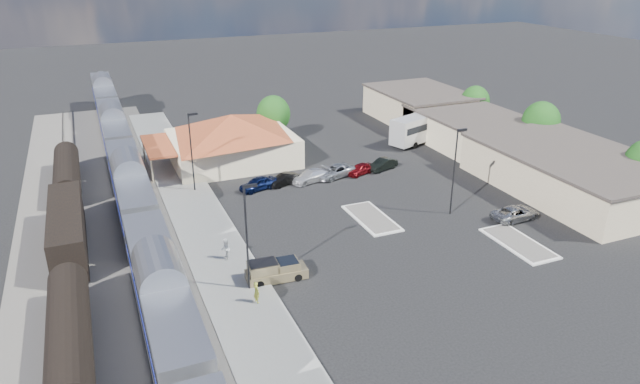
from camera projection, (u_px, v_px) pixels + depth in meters
name	position (u px, v px, depth m)	size (l,w,h in m)	color
ground	(344.00, 234.00, 54.20)	(280.00, 280.00, 0.00)	black
railbed	(105.00, 237.00, 53.55)	(16.00, 100.00, 0.12)	#4C4944
platform	(205.00, 229.00, 55.02)	(5.50, 92.00, 0.18)	gray
passenger_train	(132.00, 193.00, 56.01)	(3.00, 104.00, 5.55)	silver
freight_cars	(68.00, 231.00, 50.49)	(2.80, 46.00, 4.00)	black
station_depot	(232.00, 138.00, 71.81)	(18.35, 12.24, 6.20)	beige
buildings_east	(491.00, 137.00, 75.39)	(14.40, 51.40, 4.80)	#C6B28C
traffic_island_south	(372.00, 218.00, 57.28)	(3.30, 7.50, 0.21)	silver
traffic_island_north	(519.00, 243.00, 52.30)	(3.30, 7.50, 0.21)	silver
lamp_plat_s	(247.00, 230.00, 43.16)	(1.08, 0.25, 9.00)	black
lamp_plat_n	(192.00, 146.00, 61.89)	(1.08, 0.25, 9.00)	black
lamp_lot	(455.00, 165.00, 56.41)	(1.08, 0.25, 9.00)	black
tree_east_b	(541.00, 122.00, 74.82)	(4.94, 4.94, 6.96)	#382314
tree_east_c	(475.00, 102.00, 86.92)	(4.41, 4.41, 6.21)	#382314
tree_depot	(273.00, 114.00, 79.25)	(4.71, 4.71, 6.63)	#382314
pickup_truck	(276.00, 271.00, 46.37)	(5.07, 2.11, 1.72)	tan
suv	(516.00, 213.00, 56.87)	(2.37, 5.15, 1.43)	gray
coach_bus	(425.00, 125.00, 80.25)	(12.59, 6.83, 3.99)	silver
person_a	(256.00, 292.00, 42.97)	(0.64, 0.42, 1.77)	#CFD241
person_b	(226.00, 249.00, 49.07)	(0.93, 0.73, 1.92)	white
parked_car_a	(258.00, 184.00, 64.08)	(1.76, 4.39, 1.49)	#0C163D
parked_car_b	(284.00, 179.00, 65.51)	(1.38, 3.94, 1.30)	black
parked_car_c	(311.00, 176.00, 66.36)	(1.98, 4.86, 1.41)	silver
parked_car_d	(335.00, 171.00, 67.74)	(2.43, 5.26, 1.46)	#989CA0
parked_car_e	(360.00, 169.00, 68.65)	(1.56, 3.88, 1.32)	maroon
parked_car_f	(382.00, 165.00, 70.02)	(1.46, 4.19, 1.38)	black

